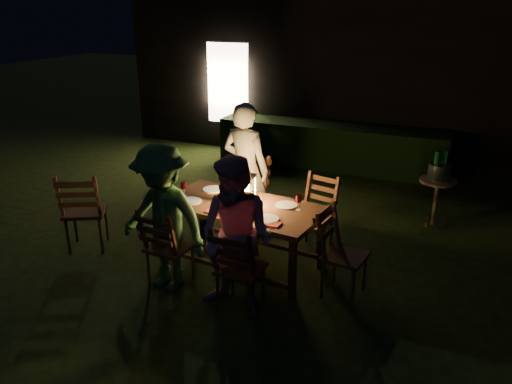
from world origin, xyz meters
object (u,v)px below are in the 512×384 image
at_px(person_opp_left, 163,219).
at_px(bottle_bucket_a, 436,169).
at_px(chair_far_left, 244,209).
at_px(side_table, 438,185).
at_px(person_house_side, 246,169).
at_px(lantern, 248,191).
at_px(dining_table, 242,211).
at_px(chair_end, 342,268).
at_px(ice_bucket, 440,172).
at_px(bottle_table, 223,189).
at_px(person_opp_right, 236,238).
at_px(chair_spare, 86,224).
at_px(chair_far_right, 313,228).
at_px(chair_near_left, 169,260).
at_px(chair_near_right, 240,282).
at_px(bottle_bucket_b, 444,168).

relative_size(person_opp_left, bottle_bucket_a, 5.01).
relative_size(chair_far_left, side_table, 1.64).
relative_size(person_house_side, lantern, 5.00).
bearing_deg(dining_table, chair_end, 0.00).
distance_m(side_table, ice_bucket, 0.19).
relative_size(bottle_table, side_table, 0.42).
height_order(person_opp_right, bottle_table, person_opp_right).
xyz_separation_m(chair_far_left, chair_spare, (-1.60, -1.20, -0.00)).
bearing_deg(chair_far_right, chair_spare, 36.11).
bearing_deg(chair_far_right, bottle_table, 50.29).
bearing_deg(person_opp_left, dining_table, 61.24).
relative_size(bottle_table, ice_bucket, 0.93).
xyz_separation_m(chair_near_left, bottle_table, (0.29, 0.74, 0.61)).
height_order(chair_end, person_opp_right, person_opp_right).
height_order(chair_near_right, lantern, lantern).
bearing_deg(side_table, lantern, -133.34).
bearing_deg(person_opp_left, chair_near_left, 88.62).
relative_size(dining_table, chair_far_right, 1.99).
distance_m(chair_far_left, person_opp_left, 1.66).
distance_m(chair_near_right, person_house_side, 1.92).
height_order(chair_near_left, side_table, chair_near_left).
bearing_deg(bottle_bucket_b, chair_spare, -147.93).
height_order(side_table, bottle_bucket_a, bottle_bucket_a).
bearing_deg(chair_far_right, chair_near_right, 92.75).
bearing_deg(bottle_bucket_a, side_table, 38.66).
distance_m(chair_near_right, chair_spare, 2.34).
bearing_deg(dining_table, bottle_bucket_a, 53.86).
height_order(chair_near_right, person_opp_left, person_opp_left).
bearing_deg(lantern, chair_spare, -168.21).
bearing_deg(bottle_bucket_b, chair_near_right, -119.64).
relative_size(chair_near_right, side_table, 1.46).
xyz_separation_m(ice_bucket, bottle_bucket_b, (0.05, 0.04, 0.05)).
distance_m(person_house_side, ice_bucket, 2.61).
distance_m(chair_spare, person_house_side, 2.11).
bearing_deg(chair_far_left, person_opp_left, 96.45).
distance_m(chair_near_right, person_opp_right, 0.51).
height_order(dining_table, bottle_bucket_a, bottle_bucket_a).
distance_m(chair_near_left, bottle_table, 1.00).
relative_size(chair_near_right, bottle_bucket_b, 3.01).
relative_size(chair_near_right, bottle_bucket_a, 3.01).
bearing_deg(person_house_side, chair_near_left, 90.04).
relative_size(chair_near_right, chair_end, 0.99).
relative_size(chair_near_left, chair_spare, 0.90).
xyz_separation_m(chair_end, ice_bucket, (0.75, 2.23, 0.47)).
relative_size(chair_end, bottle_table, 3.49).
height_order(lantern, bottle_bucket_a, lantern).
bearing_deg(person_opp_left, ice_bucket, 55.54).
bearing_deg(chair_near_left, chair_near_right, -3.46).
bearing_deg(chair_near_right, bottle_table, 125.61).
bearing_deg(bottle_bucket_a, chair_far_right, -133.63).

